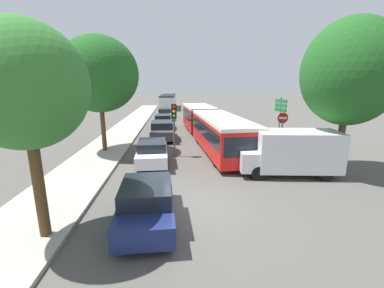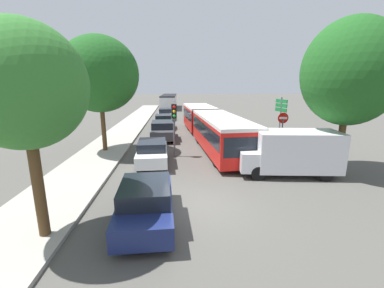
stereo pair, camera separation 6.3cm
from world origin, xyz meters
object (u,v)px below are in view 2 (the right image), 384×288
object	(u,v)px
queued_car_navy	(146,202)
tree_left_near	(23,87)
queued_car_silver	(165,114)
tree_right_near	(350,73)
articulated_bus	(210,124)
city_bus_rear	(169,101)
direction_sign_post	(281,111)
queued_car_graphite	(162,130)
white_van	(292,152)
no_entry_sign	(282,127)
queued_car_green	(163,121)
tree_left_mid	(99,74)
traffic_light	(174,118)
queued_car_white	(152,152)

from	to	relation	value
queued_car_navy	tree_left_near	bearing A→B (deg)	101.64
queued_car_silver	tree_right_near	distance (m)	23.65
articulated_bus	queued_car_navy	bearing A→B (deg)	-21.79
city_bus_rear	direction_sign_post	bearing A→B (deg)	-160.32
queued_car_silver	tree_right_near	xyz separation A→B (m)	(9.96, -20.98, 4.45)
queued_car_graphite	white_van	distance (m)	11.55
queued_car_graphite	queued_car_silver	size ratio (longest dim) A/B	1.07
no_entry_sign	tree_right_near	world-z (taller)	tree_right_near
queued_car_green	tree_left_near	bearing A→B (deg)	169.43
tree_right_near	queued_car_green	bearing A→B (deg)	124.33
direction_sign_post	tree_right_near	distance (m)	7.60
city_bus_rear	queued_car_green	size ratio (longest dim) A/B	2.78
articulated_bus	tree_left_mid	size ratio (longest dim) A/B	2.17
traffic_light	tree_left_near	bearing A→B (deg)	-30.66
articulated_bus	queued_car_silver	xyz separation A→B (m)	(-4.14, 13.00, -0.69)
queued_car_white	white_van	size ratio (longest dim) A/B	0.80
queued_car_navy	direction_sign_post	size ratio (longest dim) A/B	1.18
queued_car_green	tree_right_near	distance (m)	18.18
queued_car_white	queued_car_graphite	bearing A→B (deg)	-4.87
tree_left_near	queued_car_navy	bearing A→B (deg)	14.21
queued_car_graphite	tree_left_near	bearing A→B (deg)	165.62
city_bus_rear	queued_car_silver	bearing A→B (deg)	-178.76
traffic_light	tree_left_near	xyz separation A→B (m)	(-3.99, -8.83, 2.10)
articulated_bus	no_entry_sign	distance (m)	6.09
queued_car_navy	direction_sign_post	xyz separation A→B (m)	(9.32, 11.59, 1.83)
queued_car_white	tree_right_near	distance (m)	11.19
tree_left_mid	queued_car_white	bearing A→B (deg)	-39.31
queued_car_navy	queued_car_green	size ratio (longest dim) A/B	1.02
direction_sign_post	queued_car_silver	bearing A→B (deg)	-69.36
queued_car_graphite	no_entry_sign	size ratio (longest dim) A/B	1.61
tree_right_near	queued_car_white	bearing A→B (deg)	167.89
direction_sign_post	tree_left_mid	world-z (taller)	tree_left_mid
queued_car_graphite	traffic_light	world-z (taller)	traffic_light
queued_car_silver	queued_car_graphite	bearing A→B (deg)	178.36
queued_car_silver	tree_left_mid	size ratio (longest dim) A/B	0.55
queued_car_graphite	no_entry_sign	bearing A→B (deg)	-126.14
city_bus_rear	queued_car_white	bearing A→B (deg)	-178.61
queued_car_silver	white_van	xyz separation A→B (m)	(7.27, -21.20, 0.51)
tree_left_mid	queued_car_green	bearing A→B (deg)	69.25
queued_car_navy	white_van	xyz separation A→B (m)	(7.00, 4.24, 0.51)
traffic_light	tree_right_near	distance (m)	9.82
queued_car_graphite	no_entry_sign	world-z (taller)	no_entry_sign
queued_car_green	tree_left_near	size ratio (longest dim) A/B	0.66
queued_car_navy	traffic_light	size ratio (longest dim) A/B	1.25
queued_car_navy	tree_left_near	xyz separation A→B (m)	(-3.03, -0.77, 3.86)
queued_car_navy	queued_car_graphite	distance (m)	13.36
no_entry_sign	tree_left_near	xyz separation A→B (m)	(-11.04, -8.76, 2.72)
tree_left_near	tree_right_near	xyz separation A→B (m)	(12.72, 5.23, 0.59)
city_bus_rear	queued_car_green	distance (m)	21.80
city_bus_rear	tree_left_mid	xyz separation A→B (m)	(-3.72, -31.31, 3.79)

